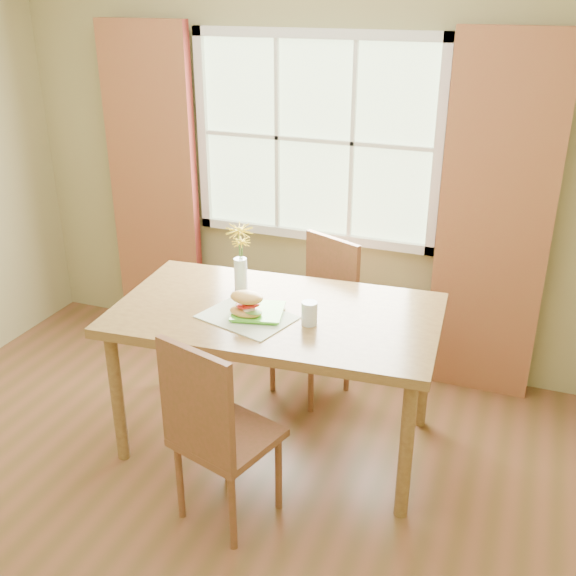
# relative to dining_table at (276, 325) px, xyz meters

# --- Properties ---
(room) EXTENTS (4.24, 3.84, 2.74)m
(room) POSITION_rel_dining_table_xyz_m (-0.17, -0.79, 0.61)
(room) COLOR brown
(room) RESTS_ON ground
(window) EXTENTS (1.62, 0.06, 1.32)m
(window) POSITION_rel_dining_table_xyz_m (-0.17, 1.08, 0.76)
(window) COLOR beige
(window) RESTS_ON room
(curtain_left) EXTENTS (0.65, 0.08, 2.20)m
(curtain_left) POSITION_rel_dining_table_xyz_m (-1.32, 0.99, 0.36)
(curtain_left) COLOR maroon
(curtain_left) RESTS_ON room
(curtain_right) EXTENTS (0.65, 0.08, 2.20)m
(curtain_right) POSITION_rel_dining_table_xyz_m (0.98, 0.99, 0.36)
(curtain_right) COLOR maroon
(curtain_right) RESTS_ON room
(dining_table) EXTENTS (1.77, 1.08, 0.83)m
(dining_table) POSITION_rel_dining_table_xyz_m (0.00, 0.00, 0.00)
(dining_table) COLOR olive
(dining_table) RESTS_ON room
(chair_near) EXTENTS (0.52, 0.52, 1.01)m
(chair_near) POSITION_rel_dining_table_xyz_m (-0.02, -0.70, -0.19)
(chair_near) COLOR brown
(chair_near) RESTS_ON room
(chair_far) EXTENTS (0.55, 0.55, 1.00)m
(chair_far) POSITION_rel_dining_table_xyz_m (0.04, 0.64, -0.20)
(chair_far) COLOR brown
(chair_far) RESTS_ON room
(placemat) EXTENTS (0.52, 0.44, 0.01)m
(placemat) POSITION_rel_dining_table_xyz_m (-0.11, -0.13, 0.09)
(placemat) COLOR beige
(placemat) RESTS_ON dining_table
(plate) EXTENTS (0.31, 0.31, 0.01)m
(plate) POSITION_rel_dining_table_xyz_m (-0.07, -0.09, 0.10)
(plate) COLOR #58C731
(plate) RESTS_ON placemat
(croissant_sandwich) EXTENTS (0.19, 0.12, 0.13)m
(croissant_sandwich) POSITION_rel_dining_table_xyz_m (-0.10, -0.15, 0.17)
(croissant_sandwich) COLOR gold
(croissant_sandwich) RESTS_ON plate
(water_glass) EXTENTS (0.08, 0.08, 0.12)m
(water_glass) POSITION_rel_dining_table_xyz_m (0.21, -0.09, 0.14)
(water_glass) COLOR silver
(water_glass) RESTS_ON dining_table
(flower_vase) EXTENTS (0.15, 0.15, 0.38)m
(flower_vase) POSITION_rel_dining_table_xyz_m (-0.28, 0.18, 0.31)
(flower_vase) COLOR silver
(flower_vase) RESTS_ON dining_table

